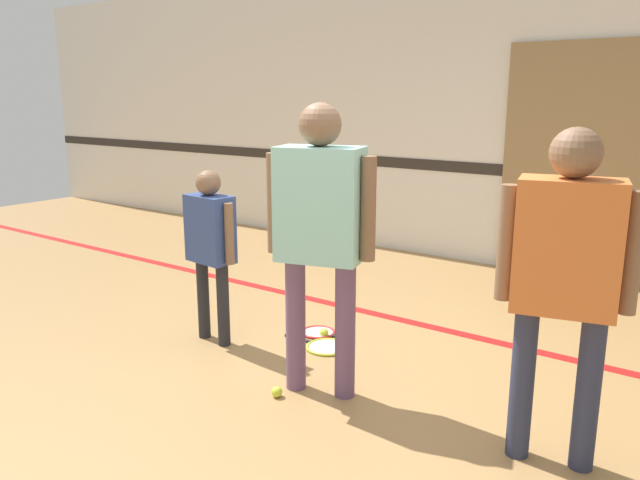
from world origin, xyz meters
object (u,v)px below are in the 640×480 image
(person_student_right, at_px, (566,264))
(racket_second_spare, at_px, (325,346))
(tennis_ball_stray_left, at_px, (324,333))
(tennis_ball_near_instructor, at_px, (277,392))
(tennis_ball_by_spare_racket, at_px, (293,325))
(person_student_left, at_px, (210,238))
(person_instructor, at_px, (320,220))
(racket_spare_on_floor, at_px, (320,333))

(person_student_right, height_order, racket_second_spare, person_student_right)
(tennis_ball_stray_left, bearing_deg, tennis_ball_near_instructor, -71.00)
(tennis_ball_by_spare_racket, bearing_deg, racket_second_spare, -19.87)
(tennis_ball_by_spare_racket, distance_m, tennis_ball_stray_left, 0.29)
(person_student_left, relative_size, racket_second_spare, 2.31)
(racket_second_spare, bearing_deg, person_instructor, 122.73)
(person_student_right, bearing_deg, racket_spare_on_floor, -33.78)
(person_student_left, relative_size, person_student_right, 0.77)
(person_student_right, bearing_deg, tennis_ball_near_instructor, -3.37)
(racket_second_spare, xyz_separation_m, tennis_ball_stray_left, (-0.13, 0.16, 0.02))
(person_instructor, xyz_separation_m, person_student_right, (1.36, 0.06, -0.06))
(person_instructor, distance_m, racket_second_spare, 1.27)
(racket_second_spare, distance_m, tennis_ball_near_instructor, 0.81)
(person_student_left, distance_m, racket_spare_on_floor, 1.11)
(tennis_ball_near_instructor, height_order, tennis_ball_stray_left, same)
(racket_spare_on_floor, bearing_deg, tennis_ball_near_instructor, -70.86)
(tennis_ball_by_spare_racket, xyz_separation_m, tennis_ball_stray_left, (0.29, 0.01, 0.00))
(person_student_left, height_order, tennis_ball_by_spare_racket, person_student_left)
(person_student_right, xyz_separation_m, tennis_ball_by_spare_racket, (-2.14, 0.66, -0.99))
(tennis_ball_by_spare_racket, bearing_deg, person_instructor, -42.80)
(person_student_left, bearing_deg, tennis_ball_stray_left, 47.28)
(person_student_left, bearing_deg, person_instructor, -3.93)
(racket_spare_on_floor, xyz_separation_m, tennis_ball_by_spare_racket, (-0.23, -0.04, 0.02))
(person_student_left, xyz_separation_m, tennis_ball_stray_left, (0.62, 0.54, -0.75))
(person_student_right, relative_size, tennis_ball_stray_left, 25.00)
(tennis_ball_near_instructor, relative_size, tennis_ball_stray_left, 1.00)
(person_student_right, relative_size, racket_second_spare, 2.99)
(person_student_left, height_order, tennis_ball_stray_left, person_student_left)
(person_instructor, relative_size, person_student_left, 1.37)
(person_student_right, relative_size, racket_spare_on_floor, 3.55)
(person_student_left, height_order, racket_spare_on_floor, person_student_left)
(person_student_right, height_order, racket_spare_on_floor, person_student_right)
(person_student_left, distance_m, racket_second_spare, 1.14)
(tennis_ball_near_instructor, distance_m, tennis_ball_by_spare_racket, 1.12)
(racket_spare_on_floor, xyz_separation_m, tennis_ball_stray_left, (0.06, -0.03, 0.02))
(racket_spare_on_floor, relative_size, tennis_ball_by_spare_racket, 7.04)
(person_instructor, xyz_separation_m, racket_second_spare, (-0.37, 0.57, -1.07))
(person_student_left, relative_size, tennis_ball_near_instructor, 19.28)
(person_student_left, relative_size, racket_spare_on_floor, 2.74)
(racket_spare_on_floor, distance_m, tennis_ball_stray_left, 0.07)
(racket_spare_on_floor, distance_m, tennis_ball_near_instructor, 1.05)
(racket_second_spare, distance_m, tennis_ball_by_spare_racket, 0.44)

